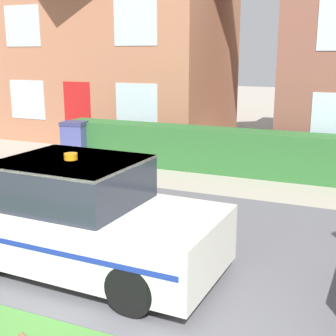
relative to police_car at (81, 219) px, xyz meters
name	(u,v)px	position (x,y,z in m)	size (l,w,h in m)	color
road_strip	(202,246)	(1.30, 1.42, -0.74)	(28.00, 5.37, 0.01)	#5B5B60
garden_hedge	(219,150)	(0.04, 6.18, -0.19)	(8.93, 0.85, 1.11)	#2D662D
police_car	(81,219)	(0.00, 0.00, 0.00)	(3.92, 1.87, 1.65)	black
house_left	(118,39)	(-5.11, 10.12, 2.75)	(7.93, 5.49, 6.85)	#A86B4C
wheelie_bin	(75,142)	(-3.99, 5.57, -0.17)	(0.74, 0.67, 1.14)	#474C8C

